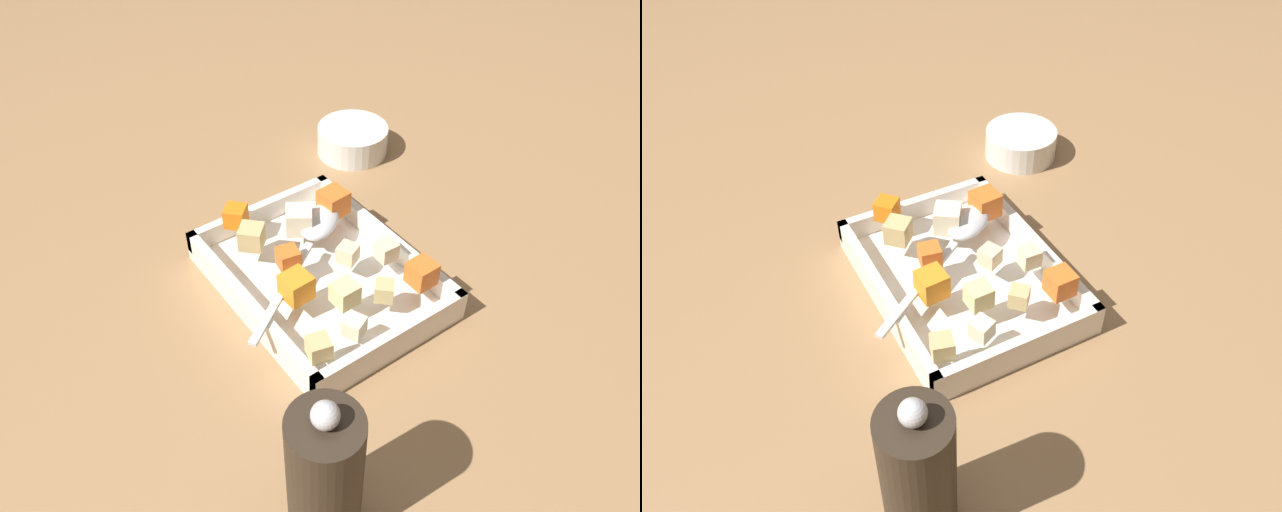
% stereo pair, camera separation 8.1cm
% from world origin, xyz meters
% --- Properties ---
extents(ground_plane, '(4.00, 4.00, 0.00)m').
position_xyz_m(ground_plane, '(0.00, 0.00, 0.00)').
color(ground_plane, '#936D47').
extents(baking_dish, '(0.30, 0.22, 0.04)m').
position_xyz_m(baking_dish, '(0.00, -0.01, 0.01)').
color(baking_dish, white).
rests_on(baking_dish, ground_plane).
extents(carrot_chunk_back_center, '(0.04, 0.04, 0.03)m').
position_xyz_m(carrot_chunk_back_center, '(-0.07, 0.06, 0.06)').
color(carrot_chunk_back_center, orange).
rests_on(carrot_chunk_back_center, baking_dish).
extents(carrot_chunk_corner_sw, '(0.03, 0.03, 0.03)m').
position_xyz_m(carrot_chunk_corner_sw, '(0.10, 0.06, 0.06)').
color(carrot_chunk_corner_sw, orange).
rests_on(carrot_chunk_corner_sw, baking_dish).
extents(carrot_chunk_under_handle, '(0.04, 0.04, 0.03)m').
position_xyz_m(carrot_chunk_under_handle, '(-0.12, -0.06, 0.06)').
color(carrot_chunk_under_handle, orange).
rests_on(carrot_chunk_under_handle, baking_dish).
extents(carrot_chunk_corner_nw, '(0.03, 0.03, 0.03)m').
position_xyz_m(carrot_chunk_corner_nw, '(0.03, -0.07, 0.06)').
color(carrot_chunk_corner_nw, orange).
rests_on(carrot_chunk_corner_nw, baking_dish).
extents(carrot_chunk_heap_top, '(0.03, 0.03, 0.03)m').
position_xyz_m(carrot_chunk_heap_top, '(-0.02, -0.05, 0.06)').
color(carrot_chunk_heap_top, orange).
rests_on(carrot_chunk_heap_top, baking_dish).
extents(potato_chunk_corner_se, '(0.05, 0.05, 0.03)m').
position_xyz_m(potato_chunk_corner_se, '(-0.07, -0.00, 0.06)').
color(potato_chunk_corner_se, beige).
rests_on(potato_chunk_corner_se, baking_dish).
extents(potato_chunk_mid_right, '(0.03, 0.03, 0.02)m').
position_xyz_m(potato_chunk_mid_right, '(0.12, -0.10, 0.06)').
color(potato_chunk_mid_right, tan).
rests_on(potato_chunk_mid_right, baking_dish).
extents(potato_chunk_corner_ne, '(0.04, 0.04, 0.03)m').
position_xyz_m(potato_chunk_corner_ne, '(-0.08, -0.07, 0.06)').
color(potato_chunk_corner_ne, tan).
rests_on(potato_chunk_corner_ne, baking_dish).
extents(potato_chunk_near_left, '(0.03, 0.03, 0.03)m').
position_xyz_m(potato_chunk_near_left, '(0.07, -0.03, 0.06)').
color(potato_chunk_near_left, '#E0CC89').
rests_on(potato_chunk_near_left, baking_dish).
extents(potato_chunk_near_spoon, '(0.02, 0.02, 0.02)m').
position_xyz_m(potato_chunk_near_spoon, '(0.04, 0.06, 0.06)').
color(potato_chunk_near_spoon, beige).
rests_on(potato_chunk_near_spoon, baking_dish).
extents(potato_chunk_far_left, '(0.03, 0.03, 0.02)m').
position_xyz_m(potato_chunk_far_left, '(0.02, 0.02, 0.06)').
color(potato_chunk_far_left, beige).
rests_on(potato_chunk_far_left, baking_dish).
extents(potato_chunk_rim_edge, '(0.03, 0.03, 0.02)m').
position_xyz_m(potato_chunk_rim_edge, '(0.12, -0.05, 0.06)').
color(potato_chunk_rim_edge, beige).
rests_on(potato_chunk_rim_edge, baking_dish).
extents(potato_chunk_mid_left, '(0.03, 0.03, 0.02)m').
position_xyz_m(potato_chunk_mid_left, '(0.09, 0.01, 0.06)').
color(potato_chunk_mid_left, tan).
rests_on(potato_chunk_mid_left, baking_dish).
extents(serving_spoon, '(0.17, 0.22, 0.02)m').
position_xyz_m(serving_spoon, '(-0.05, 0.01, 0.05)').
color(serving_spoon, silver).
rests_on(serving_spoon, baking_dish).
extents(pepper_mill, '(0.07, 0.07, 0.19)m').
position_xyz_m(pepper_mill, '(0.25, -0.19, 0.08)').
color(pepper_mill, '#2D2319').
rests_on(pepper_mill, ground_plane).
extents(small_prep_bowl, '(0.11, 0.11, 0.05)m').
position_xyz_m(small_prep_bowl, '(-0.22, 0.21, 0.02)').
color(small_prep_bowl, silver).
rests_on(small_prep_bowl, ground_plane).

